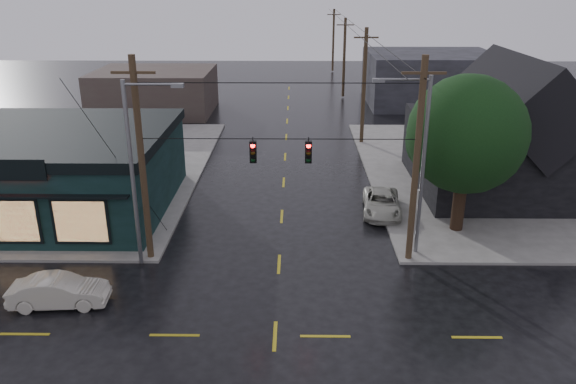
{
  "coord_description": "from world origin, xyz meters",
  "views": [
    {
      "loc": [
        0.75,
        -18.76,
        13.27
      ],
      "look_at": [
        0.45,
        6.12,
        3.8
      ],
      "focal_mm": 35.0,
      "sensor_mm": 36.0,
      "label": 1
    }
  ],
  "objects_px": {
    "corner_tree": "(467,135)",
    "suv_silver": "(382,203)",
    "utility_pole_ne": "(408,260)",
    "sedan_cream": "(59,291)",
    "utility_pole_nw": "(151,259)"
  },
  "relations": [
    {
      "from": "corner_tree",
      "to": "utility_pole_nw",
      "type": "xyz_separation_m",
      "value": [
        -16.34,
        -3.54,
        -5.58
      ]
    },
    {
      "from": "utility_pole_ne",
      "to": "sedan_cream",
      "type": "xyz_separation_m",
      "value": [
        -15.88,
        -4.35,
        0.68
      ]
    },
    {
      "from": "utility_pole_nw",
      "to": "utility_pole_ne",
      "type": "xyz_separation_m",
      "value": [
        13.0,
        0.0,
        0.0
      ]
    },
    {
      "from": "sedan_cream",
      "to": "suv_silver",
      "type": "distance_m",
      "value": 18.58
    },
    {
      "from": "utility_pole_ne",
      "to": "suv_silver",
      "type": "distance_m",
      "value": 6.12
    },
    {
      "from": "utility_pole_nw",
      "to": "sedan_cream",
      "type": "bearing_deg",
      "value": -123.48
    },
    {
      "from": "corner_tree",
      "to": "suv_silver",
      "type": "distance_m",
      "value": 6.74
    },
    {
      "from": "corner_tree",
      "to": "utility_pole_ne",
      "type": "xyz_separation_m",
      "value": [
        -3.34,
        -3.54,
        -5.58
      ]
    },
    {
      "from": "utility_pole_ne",
      "to": "corner_tree",
      "type": "bearing_deg",
      "value": 46.72
    },
    {
      "from": "corner_tree",
      "to": "sedan_cream",
      "type": "distance_m",
      "value": 21.34
    },
    {
      "from": "corner_tree",
      "to": "utility_pole_ne",
      "type": "distance_m",
      "value": 7.4
    },
    {
      "from": "utility_pole_ne",
      "to": "suv_silver",
      "type": "relative_size",
      "value": 2.17
    },
    {
      "from": "utility_pole_nw",
      "to": "utility_pole_ne",
      "type": "relative_size",
      "value": 1.0
    },
    {
      "from": "corner_tree",
      "to": "sedan_cream",
      "type": "xyz_separation_m",
      "value": [
        -19.21,
        -7.89,
        -4.9
      ]
    },
    {
      "from": "corner_tree",
      "to": "sedan_cream",
      "type": "bearing_deg",
      "value": -157.67
    }
  ]
}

